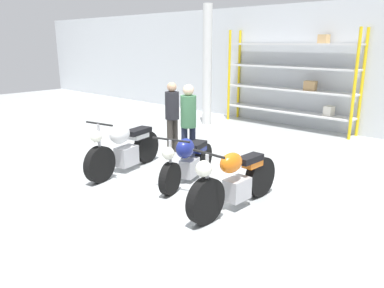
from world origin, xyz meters
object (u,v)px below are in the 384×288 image
object	(u,v)px
motorcycle_blue	(188,160)
motorcycle_orange	(234,181)
motorcycle_white	(124,148)
person_near_rack	(172,112)
person_browsing	(188,119)
shelving_rack	(292,79)

from	to	relation	value
motorcycle_blue	motorcycle_orange	world-z (taller)	motorcycle_orange
motorcycle_white	person_near_rack	distance (m)	1.68
motorcycle_white	person_browsing	distance (m)	1.42
shelving_rack	person_browsing	size ratio (longest dim) A/B	2.42
motorcycle_blue	motorcycle_orange	xyz separation A→B (m)	(1.32, -0.38, 0.02)
shelving_rack	motorcycle_blue	bearing A→B (deg)	-81.00
motorcycle_blue	person_browsing	xyz separation A→B (m)	(-0.66, 0.74, 0.57)
motorcycle_white	person_near_rack	size ratio (longest dim) A/B	1.25
motorcycle_white	person_browsing	bearing A→B (deg)	138.84
motorcycle_white	motorcycle_blue	world-z (taller)	motorcycle_white
shelving_rack	motorcycle_blue	world-z (taller)	shelving_rack
shelving_rack	person_near_rack	size ratio (longest dim) A/B	2.50
person_browsing	shelving_rack	bearing A→B (deg)	-62.17
motorcycle_white	person_near_rack	xyz separation A→B (m)	(-0.25, 1.59, 0.47)
motorcycle_blue	person_browsing	distance (m)	1.14
person_browsing	person_near_rack	xyz separation A→B (m)	(-0.92, 0.44, -0.03)
motorcycle_orange	person_browsing	distance (m)	2.34
shelving_rack	person_near_rack	bearing A→B (deg)	-99.41
motorcycle_orange	person_near_rack	distance (m)	3.33
shelving_rack	motorcycle_orange	distance (m)	6.31
shelving_rack	motorcycle_orange	size ratio (longest dim) A/B	2.00
motorcycle_blue	person_near_rack	distance (m)	2.04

